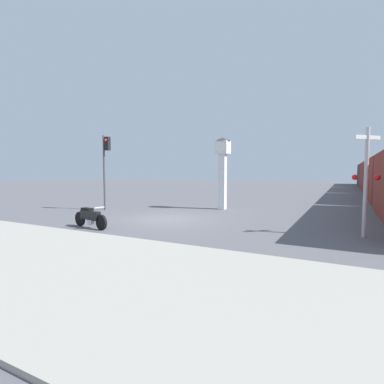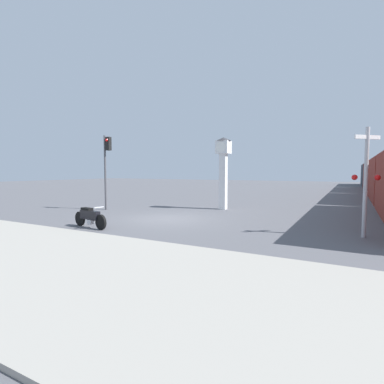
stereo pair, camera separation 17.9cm
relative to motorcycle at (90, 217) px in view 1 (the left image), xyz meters
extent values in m
plane|color=#56565B|center=(1.64, 3.46, -0.45)|extent=(120.00, 120.00, 0.00)
cube|color=#9E998E|center=(1.64, -4.00, -0.40)|extent=(36.00, 6.00, 0.10)
cylinder|color=black|center=(0.74, -0.12, -0.14)|extent=(0.63, 0.20, 0.62)
cylinder|color=black|center=(-0.73, 0.12, -0.14)|extent=(0.63, 0.20, 0.62)
cube|color=black|center=(0.01, 0.00, 0.09)|extent=(1.15, 0.41, 0.37)
cube|color=black|center=(-0.20, 0.03, 0.33)|extent=(0.61, 0.33, 0.10)
cylinder|color=silver|center=(0.06, -0.01, -0.17)|extent=(0.32, 0.25, 0.29)
cube|color=silver|center=(0.63, -0.10, 0.46)|extent=(0.13, 0.46, 0.04)
cube|color=white|center=(2.63, 8.23, 1.27)|extent=(0.41, 0.41, 3.43)
cube|color=white|center=(2.63, 8.23, 3.37)|extent=(0.79, 0.79, 0.79)
cylinder|color=white|center=(2.63, 7.82, 3.37)|extent=(0.63, 0.02, 0.63)
cone|color=#333338|center=(2.63, 8.23, 3.87)|extent=(0.94, 0.94, 0.20)
cube|color=maroon|center=(12.37, 33.77, 1.25)|extent=(2.80, 12.42, 3.40)
cube|color=#333842|center=(12.37, 46.79, 1.25)|extent=(2.80, 12.42, 3.40)
cylinder|color=#47474C|center=(-3.60, 4.62, 1.80)|extent=(0.12, 0.12, 4.50)
cube|color=black|center=(-3.30, 4.62, 3.55)|extent=(0.28, 0.24, 0.80)
sphere|color=red|center=(-3.30, 4.47, 3.75)|extent=(0.16, 0.16, 0.16)
cylinder|color=#B7B7BC|center=(10.06, 3.29, 1.51)|extent=(0.14, 0.14, 3.91)
cube|color=white|center=(10.06, 3.29, 3.11)|extent=(0.82, 0.82, 0.14)
sphere|color=red|center=(9.71, 3.24, 1.70)|extent=(0.20, 0.20, 0.20)
sphere|color=red|center=(10.41, 3.24, 1.70)|extent=(0.20, 0.20, 0.20)
camera|label=1|loc=(9.48, -9.00, 1.94)|focal=28.00mm
camera|label=2|loc=(9.64, -8.92, 1.94)|focal=28.00mm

